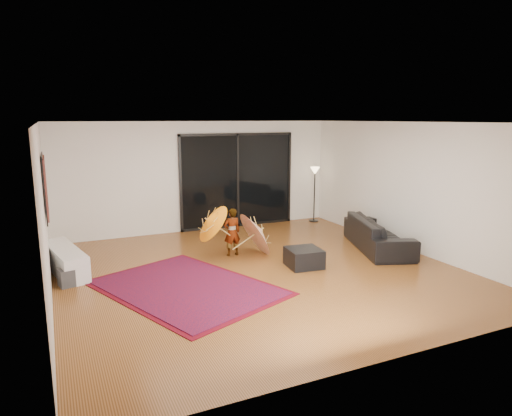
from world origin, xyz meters
TOP-DOWN VIEW (x-y plane):
  - floor at (0.00, 0.00)m, footprint 7.00×7.00m
  - ceiling at (0.00, 0.00)m, footprint 7.00×7.00m
  - wall_back at (0.00, 3.50)m, footprint 7.00×0.00m
  - wall_front at (0.00, -3.50)m, footprint 7.00×0.00m
  - wall_left at (-3.50, 0.00)m, footprint 0.00×7.00m
  - wall_right at (3.50, 0.00)m, footprint 0.00×7.00m
  - sliding_door at (1.00, 3.47)m, footprint 3.06×0.07m
  - painting at (-3.46, 1.00)m, footprint 0.04×1.28m
  - media_console at (-3.25, 1.37)m, footprint 0.76×1.74m
  - speaker at (-3.25, 0.64)m, footprint 0.32×0.32m
  - persian_rug at (-1.47, -0.28)m, footprint 3.17×3.66m
  - sofa at (2.95, 0.26)m, footprint 1.62×2.44m
  - ottoman at (0.88, -0.13)m, footprint 0.68×0.68m
  - floor_lamp at (3.10, 3.11)m, footprint 0.26×0.26m
  - child at (-0.09, 1.11)m, footprint 0.37×0.25m
  - parasol_orange at (-0.64, 1.06)m, footprint 0.64×0.83m
  - parasol_white at (0.51, 0.96)m, footprint 0.65×0.99m

SIDE VIEW (x-z plane):
  - floor at x=0.00m, z-range 0.00..0.00m
  - persian_rug at x=-1.47m, z-range 0.00..0.02m
  - speaker at x=-3.25m, z-range 0.00..0.30m
  - ottoman at x=0.88m, z-range 0.00..0.35m
  - media_console at x=-3.25m, z-range 0.00..0.47m
  - sofa at x=2.95m, z-range 0.00..0.66m
  - child at x=-0.09m, z-range 0.00..0.99m
  - parasol_white at x=0.51m, z-range 0.01..1.00m
  - parasol_orange at x=-0.64m, z-range 0.29..1.17m
  - floor_lamp at x=3.10m, z-range 0.43..1.92m
  - sliding_door at x=1.00m, z-range 0.00..2.40m
  - wall_back at x=0.00m, z-range -2.15..4.85m
  - wall_front at x=0.00m, z-range -2.15..4.85m
  - wall_left at x=-3.50m, z-range -2.15..4.85m
  - wall_right at x=3.50m, z-range -2.15..4.85m
  - painting at x=-3.46m, z-range 1.11..2.19m
  - ceiling at x=0.00m, z-range 2.70..2.70m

